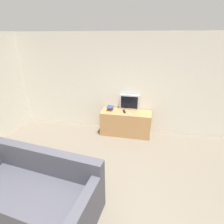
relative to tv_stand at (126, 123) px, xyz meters
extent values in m
cube|color=silver|center=(-0.14, 0.30, 0.97)|extent=(9.00, 0.06, 2.60)
cube|color=tan|center=(0.00, 0.00, 0.00)|extent=(1.32, 0.51, 0.65)
cube|color=silver|center=(0.06, 0.21, 0.53)|extent=(0.53, 0.08, 0.41)
cube|color=black|center=(0.06, 0.17, 0.53)|extent=(0.45, 0.01, 0.33)
cube|color=#474751|center=(-1.05, -2.60, -0.10)|extent=(2.06, 1.11, 0.46)
cube|color=#474751|center=(-1.00, -2.24, 0.34)|extent=(1.97, 0.39, 0.42)
cube|color=#474751|center=(-0.14, -2.71, 0.02)|extent=(0.24, 0.89, 0.69)
cube|color=#995623|center=(-0.44, 0.04, 0.34)|extent=(0.15, 0.19, 0.03)
cube|color=#7A3884|center=(-0.43, 0.04, 0.37)|extent=(0.16, 0.16, 0.02)
cube|color=#2D753D|center=(-0.44, 0.04, 0.38)|extent=(0.11, 0.16, 0.02)
cube|color=gold|center=(-0.45, 0.03, 0.40)|extent=(0.13, 0.16, 0.02)
cube|color=#23478E|center=(-0.44, 0.02, 0.42)|extent=(0.16, 0.21, 0.02)
cube|color=black|center=(-0.05, -0.01, 0.34)|extent=(0.10, 0.20, 0.02)
cube|color=#B7B7B7|center=(0.11, -0.17, 0.34)|extent=(0.09, 0.15, 0.02)
camera|label=1|loc=(0.49, -4.21, 2.15)|focal=28.00mm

